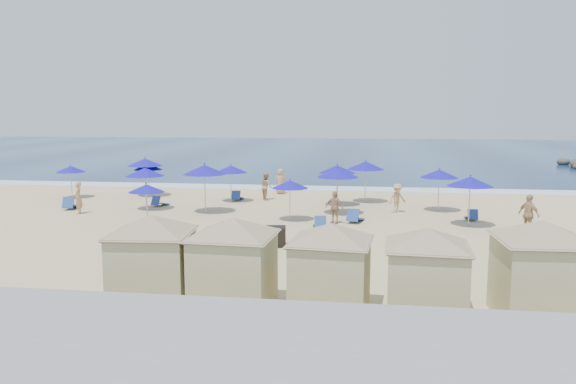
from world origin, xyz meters
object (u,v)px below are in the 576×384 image
(trash_bin, at_px, (276,236))
(cabana_4, at_px, (542,258))
(cabana_2, at_px, (331,257))
(umbrella_3, at_px, (146,188))
(umbrella_8, at_px, (338,173))
(umbrella_10, at_px, (439,174))
(cabana_1, at_px, (233,252))
(umbrella_5, at_px, (205,170))
(beachgoer_4, at_px, (281,181))
(cabana_3, at_px, (427,262))
(umbrella_2, at_px, (145,162))
(umbrella_6, at_px, (290,184))
(beachgoer_5, at_px, (529,215))
(umbrella_0, at_px, (71,169))
(umbrella_7, at_px, (337,169))
(beachgoer_3, at_px, (397,198))
(umbrella_4, at_px, (231,169))
(cabana_0, at_px, (152,249))
(umbrella_1, at_px, (145,172))
(umbrella_12, at_px, (148,167))
(umbrella_9, at_px, (366,165))
(umbrella_11, at_px, (470,181))
(beachgoer_1, at_px, (266,186))
(beachgoer_0, at_px, (78,198))
(beachgoer_2, at_px, (334,207))

(trash_bin, distance_m, cabana_4, 11.06)
(cabana_2, xyz_separation_m, umbrella_3, (-9.75, 11.16, 0.21))
(umbrella_8, xyz_separation_m, umbrella_10, (5.54, 1.70, -0.15))
(cabana_1, distance_m, cabana_4, 8.23)
(trash_bin, bearing_deg, umbrella_5, 118.11)
(cabana_1, relative_size, beachgoer_4, 2.65)
(cabana_3, relative_size, umbrella_3, 2.11)
(trash_bin, distance_m, beachgoer_4, 15.15)
(umbrella_2, xyz_separation_m, umbrella_3, (3.65, -8.86, -0.47))
(cabana_4, bearing_deg, cabana_1, -178.14)
(umbrella_6, height_order, beachgoer_5, umbrella_6)
(umbrella_0, relative_size, umbrella_7, 0.86)
(umbrella_7, distance_m, beachgoer_5, 11.35)
(umbrella_7, height_order, beachgoer_4, umbrella_7)
(beachgoer_4, bearing_deg, umbrella_10, 142.57)
(cabana_3, xyz_separation_m, umbrella_0, (-20.42, 18.91, 0.30))
(umbrella_3, relative_size, beachgoer_3, 1.29)
(umbrella_3, height_order, umbrella_6, umbrella_6)
(cabana_2, relative_size, umbrella_4, 1.87)
(cabana_0, height_order, umbrella_1, cabana_0)
(cabana_1, xyz_separation_m, cabana_2, (2.70, 0.05, -0.06))
(cabana_0, relative_size, umbrella_7, 1.83)
(cabana_4, height_order, umbrella_12, cabana_4)
(umbrella_2, xyz_separation_m, umbrella_6, (10.51, -6.99, -0.39))
(umbrella_4, distance_m, beachgoer_3, 10.35)
(umbrella_0, bearing_deg, umbrella_6, -20.73)
(cabana_4, height_order, beachgoer_5, cabana_4)
(cabana_1, distance_m, umbrella_4, 19.22)
(cabana_3, height_order, umbrella_2, cabana_3)
(cabana_2, bearing_deg, umbrella_3, 131.13)
(cabana_4, distance_m, umbrella_9, 19.86)
(umbrella_3, distance_m, umbrella_12, 9.96)
(umbrella_1, distance_m, umbrella_6, 8.77)
(cabana_3, xyz_separation_m, beachgoer_4, (-7.36, 22.68, -0.71))
(cabana_3, relative_size, beachgoer_5, 2.38)
(cabana_0, height_order, umbrella_11, cabana_0)
(cabana_2, relative_size, umbrella_10, 1.79)
(cabana_2, xyz_separation_m, beachgoer_1, (-5.30, 19.72, -0.72))
(umbrella_10, bearing_deg, umbrella_2, 170.21)
(trash_bin, xyz_separation_m, cabana_1, (0.02, -7.52, 1.24))
(umbrella_10, xyz_separation_m, umbrella_12, (-18.32, 3.59, -0.19))
(beachgoer_3, bearing_deg, beachgoer_0, 156.21)
(umbrella_1, distance_m, umbrella_8, 10.81)
(umbrella_2, height_order, umbrella_11, umbrella_2)
(umbrella_12, bearing_deg, umbrella_0, -158.95)
(umbrella_7, bearing_deg, beachgoer_3, -29.05)
(trash_bin, relative_size, umbrella_4, 0.34)
(beachgoer_2, relative_size, beachgoer_3, 1.02)
(umbrella_10, relative_size, beachgoer_4, 1.42)
(umbrella_12, bearing_deg, beachgoer_3, -15.03)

